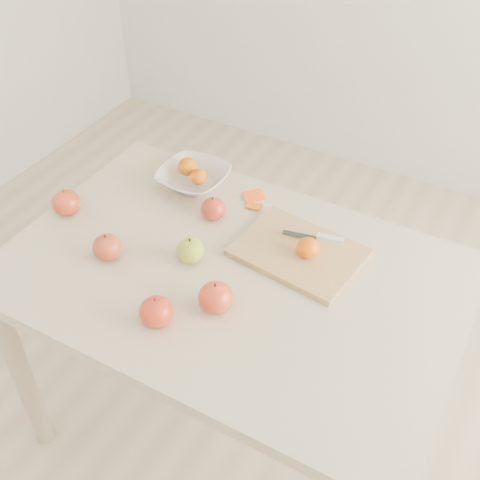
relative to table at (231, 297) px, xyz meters
The scene contains 16 objects.
ground 0.65m from the table, ahead, with size 3.50×3.50×0.00m, color #C6B293.
table is the anchor object (origin of this frame).
cutting_board 0.22m from the table, 48.39° to the left, with size 0.33×0.24×0.02m, color tan.
board_tangerine 0.25m from the table, 40.33° to the left, with size 0.06×0.06×0.05m, color orange.
fruit_bowl 0.42m from the table, 136.33° to the left, with size 0.21×0.21×0.05m, color silver.
bowl_tangerine_near 0.46m from the table, 137.66° to the left, with size 0.06×0.06×0.06m, color #D26507.
bowl_tangerine_far 0.40m from the table, 134.82° to the left, with size 0.05×0.05×0.05m, color orange.
orange_peel_a 0.34m from the table, 107.52° to the left, with size 0.06×0.04×0.00m, color #EB5210.
orange_peel_b 0.30m from the table, 105.64° to the left, with size 0.04×0.04×0.00m, color orange.
paring_knife 0.30m from the table, 50.87° to the left, with size 0.17×0.06×0.01m.
apple_green 0.18m from the table, behind, with size 0.08×0.08×0.07m, color #659A15.
apple_red_b 0.36m from the table, 160.20° to the right, with size 0.08×0.08×0.07m, color maroon.
apple_red_c 0.28m from the table, 105.54° to the right, with size 0.08×0.08×0.07m, color #A30E11.
apple_red_d 0.56m from the table, behind, with size 0.08×0.08×0.07m, color maroon.
apple_red_e 0.19m from the table, 75.90° to the right, with size 0.09×0.09×0.08m, color #A7110B.
apple_red_a 0.27m from the table, 132.57° to the left, with size 0.07×0.07×0.06m, color maroon.
Camera 1 is at (0.57, -0.98, 1.85)m, focal length 45.00 mm.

